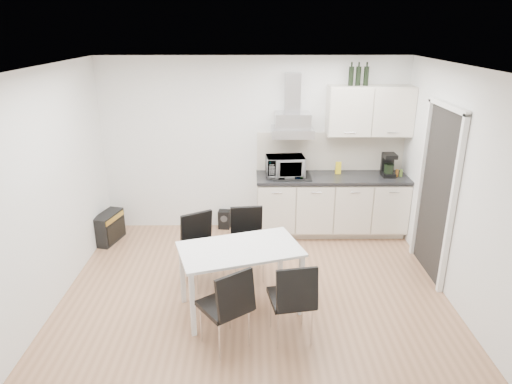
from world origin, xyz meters
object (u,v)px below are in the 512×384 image
(kitchenette, at_px, (334,181))
(chair_near_right, at_px, (291,299))
(chair_near_left, at_px, (224,306))
(chair_far_left, at_px, (204,251))
(floor_speaker, at_px, (224,219))
(chair_far_right, at_px, (248,245))
(guitar_amp, at_px, (109,227))
(dining_table, at_px, (240,256))

(kitchenette, bearing_deg, chair_near_right, -108.25)
(chair_near_left, bearing_deg, chair_far_left, 69.07)
(kitchenette, relative_size, chair_far_left, 2.86)
(kitchenette, bearing_deg, chair_near_left, -119.50)
(chair_near_left, distance_m, floor_speaker, 2.80)
(chair_near_left, height_order, floor_speaker, chair_near_left)
(chair_near_left, bearing_deg, chair_near_right, -25.78)
(chair_far_right, height_order, guitar_amp, chair_far_right)
(chair_far_right, relative_size, floor_speaker, 3.05)
(guitar_amp, bearing_deg, chair_near_left, -37.22)
(dining_table, height_order, chair_near_right, chair_near_right)
(kitchenette, height_order, guitar_amp, kitchenette)
(dining_table, bearing_deg, chair_near_right, -61.57)
(chair_far_right, height_order, chair_near_right, same)
(dining_table, xyz_separation_m, chair_far_left, (-0.45, 0.52, -0.22))
(kitchenette, distance_m, chair_far_left, 2.35)
(chair_near_right, bearing_deg, kitchenette, 62.04)
(kitchenette, relative_size, dining_table, 1.75)
(chair_far_right, bearing_deg, floor_speaker, -81.36)
(kitchenette, relative_size, chair_near_left, 2.86)
(chair_far_right, relative_size, guitar_amp, 1.56)
(chair_near_left, bearing_deg, floor_speaker, 57.27)
(chair_near_right, relative_size, guitar_amp, 1.56)
(chair_near_left, xyz_separation_m, chair_near_right, (0.66, 0.12, 0.00))
(floor_speaker, bearing_deg, guitar_amp, -158.50)
(chair_far_left, height_order, floor_speaker, chair_far_left)
(chair_near_right, bearing_deg, chair_far_left, 123.72)
(chair_far_left, distance_m, chair_near_right, 1.41)
(dining_table, relative_size, chair_near_left, 1.63)
(kitchenette, xyz_separation_m, dining_table, (-1.34, -1.99, -0.17))
(guitar_amp, bearing_deg, chair_far_right, -11.80)
(chair_far_left, bearing_deg, kitchenette, -170.85)
(dining_table, bearing_deg, chair_far_right, 66.05)
(chair_far_left, xyz_separation_m, floor_speaker, (0.15, 1.64, -0.30))
(chair_far_right, distance_m, guitar_amp, 2.29)
(chair_far_right, xyz_separation_m, chair_near_right, (0.44, -1.19, 0.00))
(kitchenette, xyz_separation_m, chair_far_left, (-1.79, -1.48, -0.39))
(dining_table, distance_m, guitar_amp, 2.64)
(chair_far_left, bearing_deg, floor_speaker, -125.39)
(chair_far_right, bearing_deg, chair_near_left, 74.52)
(floor_speaker, bearing_deg, kitchenette, 0.50)
(chair_near_right, xyz_separation_m, guitar_amp, (-2.48, 2.21, -0.22))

